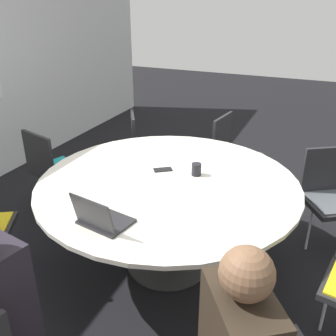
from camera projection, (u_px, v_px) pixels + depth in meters
ground_plane at (168, 263)px, 3.03m from camera, size 16.00×16.00×0.00m
conference_table at (168, 194)px, 2.76m from camera, size 1.89×1.89×0.75m
chair_3 at (331, 192)px, 3.07m from camera, size 0.59×0.60×0.85m
chair_4 at (232, 150)px, 3.91m from camera, size 0.50×0.48×0.85m
chair_5 at (145, 144)px, 4.05m from camera, size 0.59×0.59×0.85m
chair_6 at (52, 165)px, 3.56m from camera, size 0.52×0.54×0.85m
laptop at (100, 218)px, 2.16m from camera, size 0.29×0.33×0.21m
coffee_cup at (196, 169)px, 2.78m from camera, size 0.07×0.07×0.09m
cell_phone at (163, 170)px, 2.88m from camera, size 0.14×0.15×0.01m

